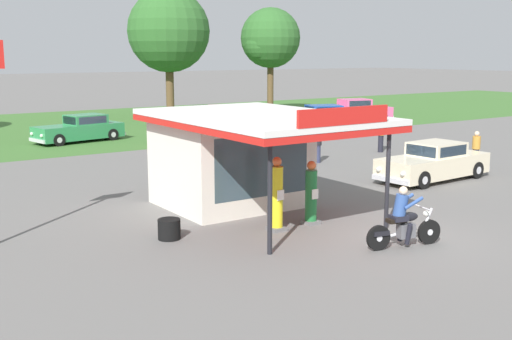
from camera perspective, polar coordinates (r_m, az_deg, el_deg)
name	(u,v)px	position (r m, az deg, el deg)	size (l,w,h in m)	color
ground_plane	(389,235)	(17.49, 11.88, -5.77)	(300.00, 300.00, 0.00)	slate
grass_verge_strip	(54,128)	(43.59, -17.77, 3.61)	(120.00, 24.00, 0.01)	#3D6B2D
service_station_kiosk	(237,152)	(19.94, -1.70, 1.67)	(4.88, 7.42, 3.52)	silver
gas_pump_nearside	(277,197)	(17.35, 1.89, -2.45)	(0.44, 0.44, 2.07)	slate
gas_pump_offside	(311,195)	(18.10, 5.00, -2.31)	(0.44, 0.44, 1.84)	slate
motorcycle_with_rider	(403,222)	(16.34, 13.16, -4.61)	(2.11, 0.80, 1.58)	black
featured_classic_sedan	(434,163)	(25.33, 15.74, 0.62)	(5.13, 2.05, 1.47)	beige
parked_car_back_row_centre	(356,111)	(46.32, 9.00, 5.26)	(5.58, 2.90, 1.62)	#E55993
parked_car_back_row_left	(80,129)	(36.45, -15.61, 3.55)	(5.25, 2.63, 1.49)	#2D844C
parked_car_back_row_centre_right	(222,118)	(40.98, -3.06, 4.68)	(5.48, 2.80, 1.57)	#E55993
parked_car_back_row_far_right	(197,131)	(34.66, -5.34, 3.52)	(5.31, 2.50, 1.45)	#E55993
parked_car_second_row_spare	(318,119)	(40.57, 5.65, 4.61)	(5.44, 3.21, 1.60)	#19479E
bystander_standing_back_lot	(318,144)	(28.35, 5.60, 2.34)	(0.35, 0.35, 1.59)	#2D3351
bystander_chatting_near_pumps	(381,134)	(31.91, 11.22, 3.19)	(0.37, 0.37, 1.67)	black
bystander_strolling_foreground	(476,148)	(28.75, 19.25, 1.86)	(0.34, 0.34, 1.56)	#2D3351
tree_oak_centre	(169,31)	(49.64, -7.90, 12.31)	(6.28, 6.28, 9.68)	brown
tree_oak_far_left	(269,39)	(51.41, 1.19, 11.72)	(4.78, 4.78, 8.47)	brown
spare_tire_stack	(169,229)	(16.86, -7.84, -5.31)	(0.60, 0.60, 0.54)	black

